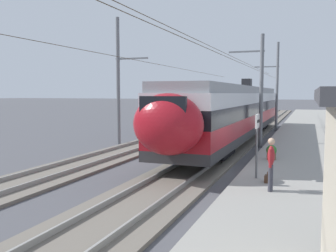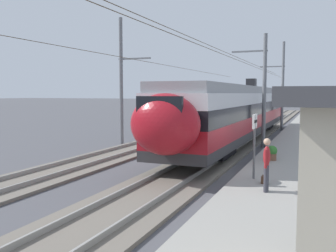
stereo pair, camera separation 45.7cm
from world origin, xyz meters
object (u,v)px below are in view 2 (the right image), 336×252
Objects in this scene: catenary_mast_east at (281,85)px; potted_plant_platform_edge at (272,152)px; handbag_beside_passenger at (264,179)px; train_near_platform at (239,110)px; catenary_mast_mid at (262,87)px; platform_sign at (255,132)px; passenger_walking at (267,162)px; catenary_mast_far_side at (123,80)px; train_far_track at (225,103)px.

catenary_mast_east reaches higher than potted_plant_platform_edge.
train_near_platform is at bearing 15.58° from handbag_beside_passenger.
catenary_mast_mid is at bearing 9.16° from handbag_beside_passenger.
train_near_platform is 12.25m from platform_sign.
platform_sign is 4.26m from potted_plant_platform_edge.
train_near_platform is 10.10m from catenary_mast_east.
passenger_walking is 1.39m from handbag_beside_passenger.
catenary_mast_east is at bearing 4.52° from potted_plant_platform_edge.
train_near_platform is 2.96m from catenary_mast_mid.
catenary_mast_far_side reaches higher than catenary_mast_mid.
passenger_walking reaches higher than potted_plant_platform_edge.
catenary_mast_mid is 27.42× the size of passenger_walking.
platform_sign is 1.72m from handbag_beside_passenger.
catenary_mast_mid is at bearing -136.11° from train_near_platform.
potted_plant_platform_edge is (4.57, 0.30, 0.24)m from handbag_beside_passenger.
catenary_mast_east is at bearing 4.36° from handbag_beside_passenger.
catenary_mast_mid is at bearing 9.30° from passenger_walking.
potted_plant_platform_edge is (-24.62, -8.28, -1.55)m from train_far_track.
potted_plant_platform_edge is at bearing -112.22° from catenary_mast_far_side.
train_far_track reaches higher than handbag_beside_passenger.
train_near_platform is 14.03m from passenger_walking.
train_near_platform is 0.59× the size of catenary_mast_mid.
handbag_beside_passenger is (-29.19, -8.58, -1.78)m from train_far_track.
passenger_walking is at bearing -174.88° from potted_plant_platform_edge.
catenary_mast_far_side is 27.42× the size of passenger_walking.
train_far_track is 0.67× the size of catenary_mast_mid.
train_far_track is 19.90m from catenary_mast_mid.
platform_sign is at bearing -165.77° from train_near_platform.
platform_sign is 6.06× the size of handbag_beside_passenger.
train_far_track is at bearing 16.17° from passenger_walking.
train_near_platform is at bearing 15.19° from passenger_walking.
potted_plant_platform_edge is (-4.14, -10.14, -3.61)m from catenary_mast_far_side.
handbag_beside_passenger is at bearing -175.64° from catenary_mast_east.
catenary_mast_mid is 8.95m from catenary_mast_far_side.
catenary_mast_far_side is 11.53m from potted_plant_platform_edge.
catenary_mast_east is 22.52m from handbag_beside_passenger.
passenger_walking reaches higher than handbag_beside_passenger.
platform_sign is at bearing 21.88° from passenger_walking.
train_near_platform is 16.28× the size of passenger_walking.
platform_sign is (-8.18, -9.99, -2.28)m from catenary_mast_far_side.
handbag_beside_passenger is (-0.53, -0.45, -1.57)m from platform_sign.
train_far_track is 80.17× the size of handbag_beside_passenger.
train_far_track is 30.47m from handbag_beside_passenger.
catenary_mast_mid is 11.58m from catenary_mast_east.
passenger_walking is at bearing -175.34° from catenary_mast_east.
potted_plant_platform_edge is at bearing -166.83° from catenary_mast_mid.
catenary_mast_east is 19.89× the size of platform_sign.
potted_plant_platform_edge is (5.68, 0.51, -0.57)m from passenger_walking.
handbag_beside_passenger is (-22.15, -1.69, -3.73)m from catenary_mast_east.
catenary_mast_mid is 6.90m from potted_plant_platform_edge.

